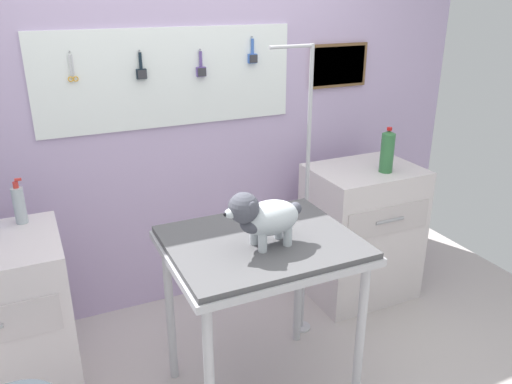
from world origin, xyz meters
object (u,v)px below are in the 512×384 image
(dog, at_px, (263,217))
(cabinet_right, at_px, (361,232))
(grooming_table, at_px, (261,257))
(soda_bottle, at_px, (387,151))
(grooming_arm, at_px, (305,210))

(dog, distance_m, cabinet_right, 1.36)
(grooming_table, xyz_separation_m, cabinet_right, (1.01, 0.59, -0.34))
(grooming_table, bearing_deg, soda_bottle, 24.12)
(grooming_table, distance_m, cabinet_right, 1.22)
(grooming_arm, distance_m, soda_bottle, 0.68)
(grooming_arm, bearing_deg, soda_bottle, 9.63)
(grooming_arm, relative_size, cabinet_right, 1.89)
(grooming_table, bearing_deg, grooming_arm, 40.05)
(soda_bottle, bearing_deg, grooming_table, -155.88)
(grooming_arm, bearing_deg, grooming_table, -139.95)
(dog, bearing_deg, soda_bottle, 26.45)
(dog, relative_size, soda_bottle, 1.35)
(grooming_table, relative_size, grooming_arm, 0.52)
(grooming_table, xyz_separation_m, dog, (-0.03, -0.07, 0.24))
(grooming_table, relative_size, dog, 2.33)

